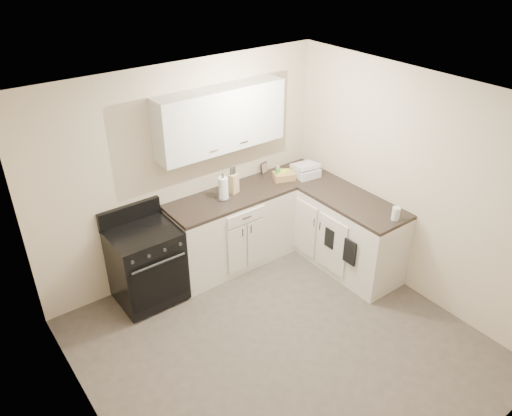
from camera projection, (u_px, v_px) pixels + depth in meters
floor at (282, 346)px, 5.04m from camera, size 3.60×3.60×0.00m
ceiling at (290, 108)px, 3.79m from camera, size 3.60×3.60×0.00m
wall_back at (184, 173)px, 5.67m from camera, size 3.60×0.00×3.60m
wall_right at (414, 187)px, 5.35m from camera, size 0.00×3.60×3.60m
wall_left at (87, 331)px, 3.48m from camera, size 0.00×3.60×3.60m
wall_front at (466, 371)px, 3.17m from camera, size 3.60×0.00×3.60m
base_cabinets_back at (232, 231)px, 6.08m from camera, size 1.55×0.60×0.90m
base_cabinets_right at (333, 226)px, 6.19m from camera, size 0.60×1.90×0.90m
countertop_back at (231, 197)px, 5.84m from camera, size 1.55×0.60×0.04m
countertop_right at (336, 193)px, 5.95m from camera, size 0.60×1.90×0.04m
upper_cabinets at (221, 119)px, 5.49m from camera, size 1.55×0.30×0.70m
stove at (147, 265)px, 5.46m from camera, size 0.71×0.61×0.86m
knife_block at (233, 183)px, 5.85m from camera, size 0.13×0.13×0.24m
paper_towel at (223, 188)px, 5.71m from camera, size 0.14×0.14×0.27m
soap_bottle at (278, 174)px, 6.14m from camera, size 0.07×0.07×0.17m
picture_frame at (264, 168)px, 6.34m from camera, size 0.11×0.06×0.14m
wicker_basket at (284, 176)px, 6.19m from camera, size 0.31×0.26×0.09m
countertop_grill at (306, 172)px, 6.27m from camera, size 0.32×0.31×0.11m
glass_jar at (396, 214)px, 5.34m from camera, size 0.12×0.12×0.15m
oven_mitt_near at (350, 252)px, 5.57m from camera, size 0.02×0.17×0.30m
oven_mitt_far at (330, 238)px, 5.79m from camera, size 0.02×0.14×0.25m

